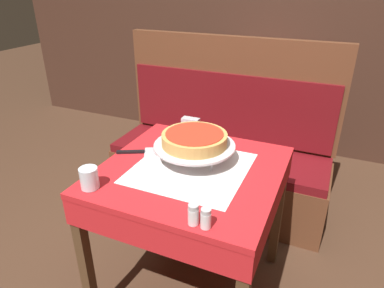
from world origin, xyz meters
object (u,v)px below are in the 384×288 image
at_px(dining_table_front, 191,186).
at_px(dining_table_rear, 253,96).
at_px(pepper_shaker, 206,218).
at_px(condiment_caddy, 263,80).
at_px(water_glass_near, 89,178).
at_px(pizza_pan_stand, 194,146).
at_px(napkin_holder, 191,125).
at_px(deep_dish_pizza, 194,139).
at_px(booth_bench, 220,161).
at_px(pizza_server, 144,152).
at_px(salt_shaker, 193,215).

bearing_deg(dining_table_front, dining_table_rear, 93.22).
distance_m(pepper_shaker, condiment_caddy, 1.91).
relative_size(dining_table_rear, water_glass_near, 8.27).
bearing_deg(pizza_pan_stand, pepper_shaker, -62.11).
distance_m(dining_table_rear, napkin_holder, 1.18).
distance_m(deep_dish_pizza, condiment_caddy, 1.44).
height_order(dining_table_front, pepper_shaker, pepper_shaker).
relative_size(pizza_pan_stand, napkin_holder, 3.99).
xyz_separation_m(pizza_pan_stand, deep_dish_pizza, (0.00, -0.00, 0.04)).
bearing_deg(pizza_pan_stand, water_glass_near, -127.75).
distance_m(dining_table_front, booth_bench, 0.93).
distance_m(dining_table_rear, deep_dish_pizza, 1.48).
distance_m(deep_dish_pizza, napkin_holder, 0.34).
distance_m(deep_dish_pizza, water_glass_near, 0.52).
relative_size(booth_bench, water_glass_near, 16.66).
bearing_deg(pepper_shaker, pizza_server, 140.32).
height_order(pepper_shaker, napkin_holder, napkin_holder).
xyz_separation_m(dining_table_front, napkin_holder, (-0.17, 0.37, 0.15)).
bearing_deg(pizza_server, pizza_pan_stand, 5.98).
distance_m(dining_table_front, pepper_shaker, 0.46).
distance_m(pizza_server, water_glass_near, 0.38).
bearing_deg(pizza_server, napkin_holder, 70.17).
distance_m(deep_dish_pizza, pizza_server, 0.29).
distance_m(pizza_pan_stand, pizza_server, 0.28).
distance_m(dining_table_rear, water_glass_near, 1.89).
relative_size(booth_bench, deep_dish_pizza, 4.97).
height_order(dining_table_rear, napkin_holder, napkin_holder).
relative_size(booth_bench, pizza_server, 6.19).
xyz_separation_m(pizza_server, napkin_holder, (0.12, 0.33, 0.04)).
bearing_deg(napkin_holder, water_glass_near, -102.97).
bearing_deg(condiment_caddy, dining_table_rear, 165.52).
bearing_deg(dining_table_rear, pepper_shaker, -80.78).
height_order(salt_shaker, condiment_caddy, condiment_caddy).
xyz_separation_m(booth_bench, condiment_caddy, (0.14, 0.66, 0.47)).
xyz_separation_m(pizza_pan_stand, water_glass_near, (-0.32, -0.41, -0.03)).
bearing_deg(dining_table_rear, deep_dish_pizza, -87.18).
distance_m(dining_table_rear, pizza_pan_stand, 1.48).
bearing_deg(condiment_caddy, pizza_pan_stand, -90.39).
bearing_deg(pepper_shaker, water_glass_near, 175.50).
bearing_deg(pizza_pan_stand, booth_bench, 99.16).
height_order(pepper_shaker, condiment_caddy, condiment_caddy).
bearing_deg(condiment_caddy, pizza_server, -100.80).
bearing_deg(pepper_shaker, condiment_caddy, 96.89).
bearing_deg(water_glass_near, napkin_holder, 77.03).
distance_m(pizza_pan_stand, water_glass_near, 0.52).
distance_m(booth_bench, pizza_pan_stand, 0.94).
relative_size(pepper_shaker, condiment_caddy, 0.56).
bearing_deg(dining_table_rear, salt_shaker, -82.22).
bearing_deg(pizza_pan_stand, salt_shaker, -67.21).
relative_size(dining_table_rear, pizza_server, 3.07).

